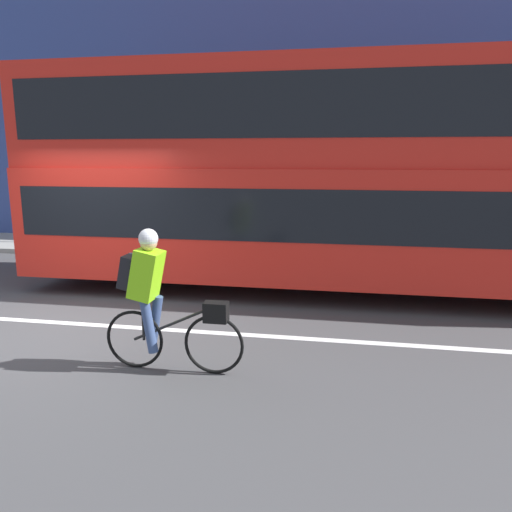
{
  "coord_description": "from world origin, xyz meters",
  "views": [
    {
      "loc": [
        4.04,
        -6.09,
        2.38
      ],
      "look_at": [
        2.8,
        0.61,
        1.0
      ],
      "focal_mm": 35.0,
      "sensor_mm": 36.0,
      "label": 1
    }
  ],
  "objects": [
    {
      "name": "ground_plane",
      "position": [
        0.0,
        0.0,
        0.0
      ],
      "size": [
        80.0,
        80.0,
        0.0
      ],
      "primitive_type": "plane",
      "color": "#424244"
    },
    {
      "name": "road_center_line",
      "position": [
        0.0,
        0.16,
        0.0
      ],
      "size": [
        50.0,
        0.14,
        0.01
      ],
      "primitive_type": "cube",
      "color": "silver",
      "rests_on": "ground_plane"
    },
    {
      "name": "sidewalk_curb",
      "position": [
        0.0,
        5.85,
        0.06
      ],
      "size": [
        60.0,
        2.31,
        0.11
      ],
      "color": "gray",
      "rests_on": "ground_plane"
    },
    {
      "name": "building_facade",
      "position": [
        0.0,
        7.15,
        4.4
      ],
      "size": [
        60.0,
        0.3,
        8.8
      ],
      "color": "#33478C",
      "rests_on": "ground_plane"
    },
    {
      "name": "bus",
      "position": [
        3.96,
        2.69,
        2.15
      ],
      "size": [
        11.01,
        2.59,
        3.87
      ],
      "color": "black",
      "rests_on": "ground_plane"
    },
    {
      "name": "cyclist_on_bike",
      "position": [
        2.01,
        -1.09,
        0.87
      ],
      "size": [
        1.6,
        0.32,
        1.61
      ],
      "color": "black",
      "rests_on": "ground_plane"
    },
    {
      "name": "street_sign_post",
      "position": [
        -3.85,
        5.73,
        1.42
      ],
      "size": [
        0.36,
        0.09,
        2.33
      ],
      "color": "#59595B",
      "rests_on": "sidewalk_curb"
    }
  ]
}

